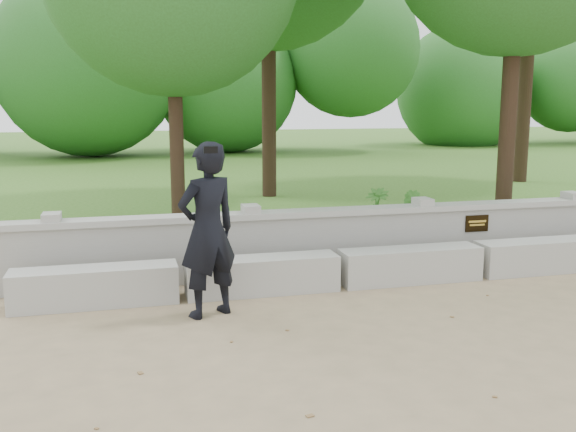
# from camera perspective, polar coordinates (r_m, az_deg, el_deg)

# --- Properties ---
(ground) EXTENTS (80.00, 80.00, 0.00)m
(ground) POSITION_cam_1_polar(r_m,az_deg,el_deg) (7.68, 23.82, -8.55)
(ground) COLOR #937D5A
(ground) RESTS_ON ground
(lawn) EXTENTS (40.00, 22.00, 0.25)m
(lawn) POSITION_cam_1_polar(r_m,az_deg,el_deg) (20.31, -1.38, 3.73)
(lawn) COLOR #335F18
(lawn) RESTS_ON ground
(concrete_bench) EXTENTS (11.90, 0.45, 0.45)m
(concrete_bench) POSITION_cam_1_polar(r_m,az_deg,el_deg) (9.11, 16.51, -3.79)
(concrete_bench) COLOR #A6A39D
(concrete_bench) RESTS_ON ground
(parapet_wall) EXTENTS (12.50, 0.35, 0.90)m
(parapet_wall) POSITION_cam_1_polar(r_m,az_deg,el_deg) (9.65, 14.45, -1.48)
(parapet_wall) COLOR #9C9993
(parapet_wall) RESTS_ON ground
(man_main) EXTENTS (0.83, 0.78, 1.93)m
(man_main) POSITION_cam_1_polar(r_m,az_deg,el_deg) (7.03, -7.16, -1.27)
(man_main) COLOR black
(man_main) RESTS_ON ground
(shrub_a) EXTENTS (0.35, 0.39, 0.62)m
(shrub_a) POSITION_cam_1_polar(r_m,az_deg,el_deg) (9.22, -5.97, -1.13)
(shrub_a) COLOR #3A7828
(shrub_a) RESTS_ON lawn
(shrub_b) EXTENTS (0.39, 0.43, 0.63)m
(shrub_b) POSITION_cam_1_polar(r_m,az_deg,el_deg) (11.03, 10.98, 0.59)
(shrub_b) COLOR #3A7828
(shrub_b) RESTS_ON lawn
(shrub_d) EXTENTS (0.52, 0.51, 0.69)m
(shrub_d) POSITION_cam_1_polar(r_m,az_deg,el_deg) (10.81, 7.88, 0.65)
(shrub_d) COLOR #3A7828
(shrub_d) RESTS_ON lawn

